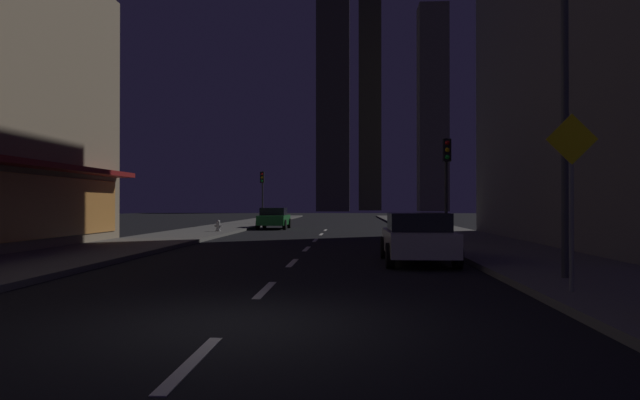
# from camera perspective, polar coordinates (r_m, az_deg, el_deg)

# --- Properties ---
(ground_plane) EXTENTS (78.00, 136.00, 0.10)m
(ground_plane) POSITION_cam_1_polar(r_m,az_deg,el_deg) (40.15, 0.72, -2.91)
(ground_plane) COLOR black
(sidewalk_right) EXTENTS (4.00, 76.00, 0.15)m
(sidewalk_right) POSITION_cam_1_polar(r_m,az_deg,el_deg) (40.46, 10.69, -2.70)
(sidewalk_right) COLOR #605E59
(sidewalk_right) RESTS_ON ground
(sidewalk_left) EXTENTS (4.00, 76.00, 0.15)m
(sidewalk_left) POSITION_cam_1_polar(r_m,az_deg,el_deg) (41.04, -9.10, -2.67)
(sidewalk_left) COLOR #605E59
(sidewalk_left) RESTS_ON ground
(lane_marking_center) EXTENTS (0.16, 33.40, 0.01)m
(lane_marking_center) POSITION_cam_1_polar(r_m,az_deg,el_deg) (21.81, -1.34, -4.86)
(lane_marking_center) COLOR silver
(lane_marking_center) RESTS_ON ground
(skyscraper_distant_tall) EXTENTS (7.69, 6.92, 57.54)m
(skyscraper_distant_tall) POSITION_cam_1_polar(r_m,az_deg,el_deg) (137.77, 1.31, 10.92)
(skyscraper_distant_tall) COLOR #444133
(skyscraper_distant_tall) RESTS_ON ground
(skyscraper_distant_mid) EXTENTS (5.96, 5.02, 68.31)m
(skyscraper_distant_mid) POSITION_cam_1_polar(r_m,az_deg,el_deg) (158.16, 4.96, 11.44)
(skyscraper_distant_mid) COLOR #333026
(skyscraper_distant_mid) RESTS_ON ground
(skyscraper_distant_short) EXTENTS (6.89, 6.51, 48.90)m
(skyscraper_distant_short) POSITION_cam_1_polar(r_m,az_deg,el_deg) (140.77, 11.13, 8.90)
(skyscraper_distant_short) COLOR #605B48
(skyscraper_distant_short) RESTS_ON ground
(car_parked_near) EXTENTS (1.98, 4.24, 1.45)m
(car_parked_near) POSITION_cam_1_polar(r_m,az_deg,el_deg) (16.73, 9.67, -3.69)
(car_parked_near) COLOR silver
(car_parked_near) RESTS_ON ground
(car_parked_far) EXTENTS (1.98, 4.24, 1.45)m
(car_parked_far) POSITION_cam_1_polar(r_m,az_deg,el_deg) (39.36, -4.59, -1.80)
(car_parked_far) COLOR #1E722D
(car_parked_far) RESTS_ON ground
(fire_hydrant_far_left) EXTENTS (0.42, 0.30, 0.65)m
(fire_hydrant_far_left) POSITION_cam_1_polar(r_m,az_deg,el_deg) (33.28, -10.06, -2.55)
(fire_hydrant_far_left) COLOR #B2B2B2
(fire_hydrant_far_left) RESTS_ON sidewalk_left
(traffic_light_near_right) EXTENTS (0.32, 0.48, 4.20)m
(traffic_light_near_right) POSITION_cam_1_polar(r_m,az_deg,el_deg) (23.53, 12.45, 3.24)
(traffic_light_near_right) COLOR #2D2D2D
(traffic_light_near_right) RESTS_ON sidewalk_right
(traffic_light_far_left) EXTENTS (0.32, 0.48, 4.20)m
(traffic_light_far_left) POSITION_cam_1_polar(r_m,az_deg,el_deg) (46.54, -5.75, 1.43)
(traffic_light_far_left) COLOR #2D2D2D
(traffic_light_far_left) RESTS_ON sidewalk_left
(street_lamp_right) EXTENTS (1.96, 0.56, 6.58)m
(street_lamp_right) POSITION_cam_1_polar(r_m,az_deg,el_deg) (13.32, 19.67, 14.25)
(street_lamp_right) COLOR #38383D
(street_lamp_right) RESTS_ON sidewalk_right
(pedestrian_crossing_sign) EXTENTS (0.91, 0.08, 3.15)m
(pedestrian_crossing_sign) POSITION_cam_1_polar(r_m,az_deg,el_deg) (11.10, 23.69, 1.26)
(pedestrian_crossing_sign) COLOR slate
(pedestrian_crossing_sign) RESTS_ON sidewalk_right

